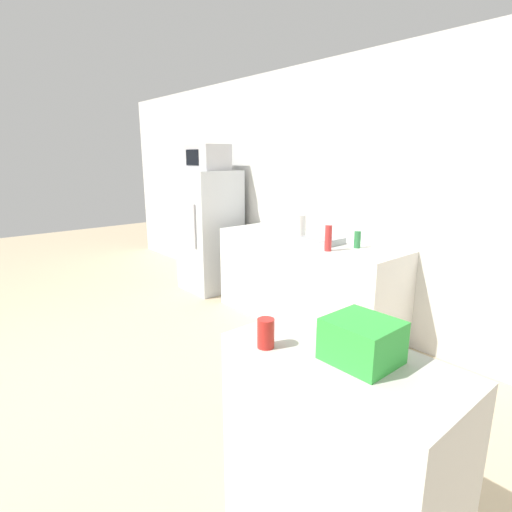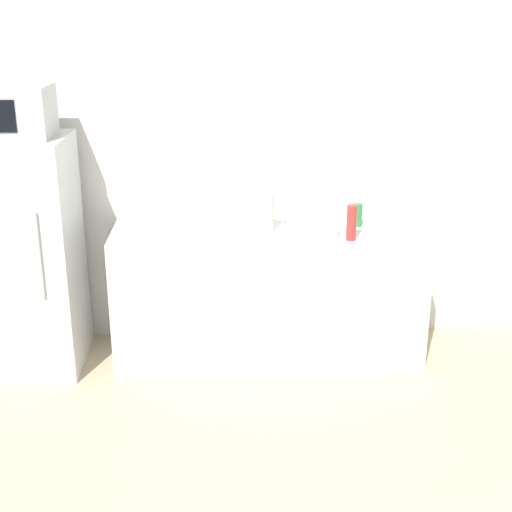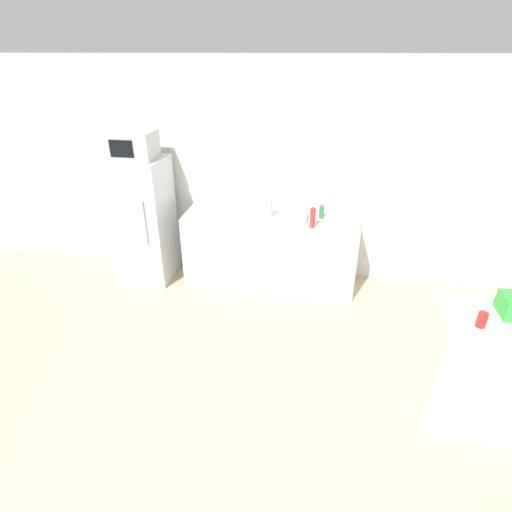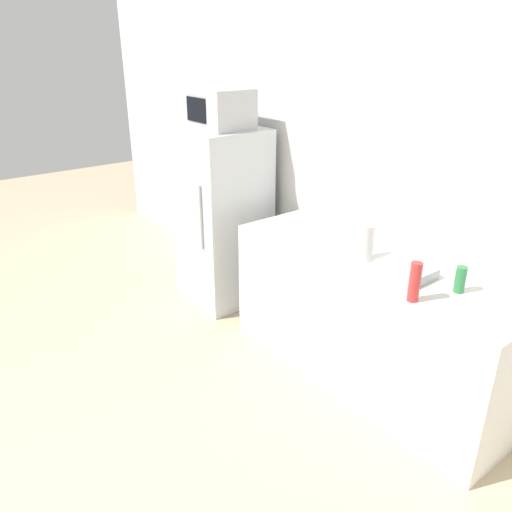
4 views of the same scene
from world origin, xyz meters
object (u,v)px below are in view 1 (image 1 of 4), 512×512
object	(u,v)px
microwave	(208,157)
paper_towel_roll	(300,227)
refrigerator	(210,231)
bottle_tall	(328,238)
jar	(266,333)
bottle_short	(357,240)
basket	(362,341)

from	to	relation	value
microwave	paper_towel_roll	size ratio (longest dim) A/B	2.07
refrigerator	bottle_tall	distance (m)	2.08
jar	bottle_tall	bearing A→B (deg)	123.45
bottle_tall	jar	size ratio (longest dim) A/B	2.09
refrigerator	bottle_short	world-z (taller)	refrigerator
bottle_tall	basket	xyz separation A→B (m)	(1.45, -1.59, 0.08)
refrigerator	paper_towel_roll	world-z (taller)	refrigerator
paper_towel_roll	bottle_tall	bearing A→B (deg)	-21.22
refrigerator	microwave	bearing A→B (deg)	-108.30
bottle_short	paper_towel_roll	world-z (taller)	paper_towel_roll
microwave	bottle_short	distance (m)	2.27
bottle_short	jar	size ratio (longest dim) A/B	1.41
bottle_short	basket	distance (m)	2.32
bottle_tall	jar	bearing A→B (deg)	-56.55
refrigerator	jar	world-z (taller)	refrigerator
microwave	bottle_tall	world-z (taller)	microwave
bottle_short	jar	world-z (taller)	jar
bottle_tall	jar	world-z (taller)	jar
bottle_tall	microwave	bearing A→B (deg)	175.26
refrigerator	jar	size ratio (longest dim) A/B	14.20
basket	paper_towel_roll	size ratio (longest dim) A/B	0.93
microwave	bottle_tall	distance (m)	2.17
bottle_short	microwave	bearing A→B (deg)	-176.86
refrigerator	basket	world-z (taller)	refrigerator
jar	paper_towel_roll	distance (m)	2.60
jar	paper_towel_roll	bearing A→B (deg)	130.73
bottle_tall	refrigerator	bearing A→B (deg)	175.22
jar	paper_towel_roll	world-z (taller)	paper_towel_roll
microwave	refrigerator	bearing A→B (deg)	71.70
bottle_tall	basket	distance (m)	2.15
microwave	bottle_short	bearing A→B (deg)	3.14
bottle_tall	bottle_short	world-z (taller)	bottle_tall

